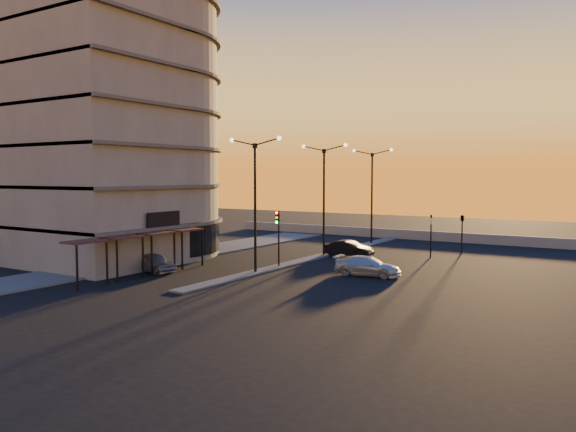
% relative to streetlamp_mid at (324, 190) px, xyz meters
% --- Properties ---
extents(ground, '(120.00, 120.00, 0.00)m').
position_rel_streetlamp_mid_xyz_m(ground, '(0.00, -10.00, -5.59)').
color(ground, black).
rests_on(ground, ground).
extents(sidewalk_west, '(5.00, 40.00, 0.12)m').
position_rel_streetlamp_mid_xyz_m(sidewalk_west, '(-10.50, -6.00, -5.53)').
color(sidewalk_west, '#444442').
rests_on(sidewalk_west, ground).
extents(median, '(1.20, 36.00, 0.12)m').
position_rel_streetlamp_mid_xyz_m(median, '(0.00, 0.00, -5.53)').
color(median, '#444442').
rests_on(median, ground).
extents(parapet, '(44.00, 0.50, 1.00)m').
position_rel_streetlamp_mid_xyz_m(parapet, '(2.00, 16.00, -5.09)').
color(parapet, gray).
rests_on(parapet, ground).
extents(building, '(14.35, 17.08, 25.00)m').
position_rel_streetlamp_mid_xyz_m(building, '(-14.00, -9.97, 6.32)').
color(building, '#6A655D').
rests_on(building, ground).
extents(streetlamp_near, '(4.32, 0.32, 9.51)m').
position_rel_streetlamp_mid_xyz_m(streetlamp_near, '(0.00, -10.00, 0.00)').
color(streetlamp_near, black).
rests_on(streetlamp_near, ground).
extents(streetlamp_mid, '(4.32, 0.32, 9.51)m').
position_rel_streetlamp_mid_xyz_m(streetlamp_mid, '(0.00, 0.00, 0.00)').
color(streetlamp_mid, black).
rests_on(streetlamp_mid, ground).
extents(streetlamp_far, '(4.32, 0.32, 9.51)m').
position_rel_streetlamp_mid_xyz_m(streetlamp_far, '(0.00, 10.00, 0.00)').
color(streetlamp_far, black).
rests_on(streetlamp_far, ground).
extents(traffic_light_main, '(0.28, 0.44, 4.25)m').
position_rel_streetlamp_mid_xyz_m(traffic_light_main, '(0.00, -7.13, -2.70)').
color(traffic_light_main, black).
rests_on(traffic_light_main, ground).
extents(signal_east_a, '(0.13, 0.16, 3.60)m').
position_rel_streetlamp_mid_xyz_m(signal_east_a, '(8.00, 4.00, -3.66)').
color(signal_east_a, black).
rests_on(signal_east_a, ground).
extents(signal_east_b, '(0.42, 1.99, 3.60)m').
position_rel_streetlamp_mid_xyz_m(signal_east_b, '(9.50, 8.00, -2.49)').
color(signal_east_b, black).
rests_on(signal_east_b, ground).
extents(car_hatchback, '(4.25, 2.32, 1.37)m').
position_rel_streetlamp_mid_xyz_m(car_hatchback, '(-6.50, -13.44, -4.91)').
color(car_hatchback, gray).
rests_on(car_hatchback, ground).
extents(car_sedan, '(4.15, 1.50, 1.36)m').
position_rel_streetlamp_mid_xyz_m(car_sedan, '(2.05, 0.70, -4.91)').
color(car_sedan, black).
rests_on(car_sedan, ground).
extents(car_wagon, '(4.70, 2.25, 1.32)m').
position_rel_streetlamp_mid_xyz_m(car_wagon, '(7.05, -6.68, -4.93)').
color(car_wagon, '#B4B9BD').
rests_on(car_wagon, ground).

